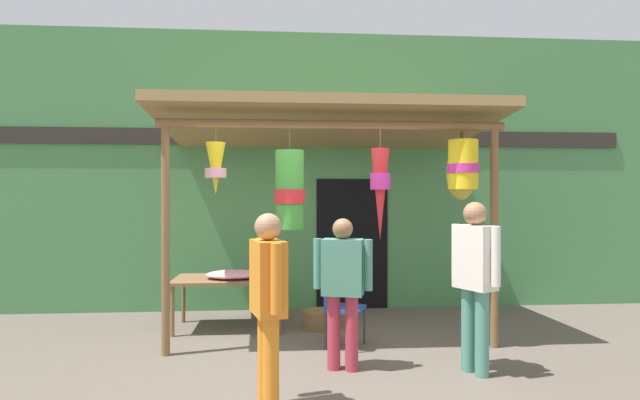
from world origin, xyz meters
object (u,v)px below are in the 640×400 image
vendor_in_orange (268,296)px  customer_foreground (343,281)px  folding_chair (339,303)px  shopper_by_bananas (475,272)px  flower_heap_on_table (235,274)px  wicker_basket_by_table (320,319)px  display_table (229,282)px

vendor_in_orange → customer_foreground: 1.19m
vendor_in_orange → folding_chair: bearing=66.2°
folding_chair → shopper_by_bananas: shopper_by_bananas is taller
flower_heap_on_table → wicker_basket_by_table: bearing=-0.9°
folding_chair → shopper_by_bananas: bearing=-39.9°
display_table → flower_heap_on_table: flower_heap_on_table is taller
folding_chair → customer_foreground: bearing=-94.1°
shopper_by_bananas → customer_foreground: bearing=170.6°
folding_chair → wicker_basket_by_table: folding_chair is taller
customer_foreground → shopper_by_bananas: bearing=-9.4°
customer_foreground → display_table: bearing=126.8°
flower_heap_on_table → vendor_in_orange: vendor_in_orange is taller
flower_heap_on_table → folding_chair: folding_chair is taller
folding_chair → vendor_in_orange: size_ratio=0.53×
display_table → flower_heap_on_table: 0.17m
folding_chair → shopper_by_bananas: 1.65m
folding_chair → customer_foreground: customer_foreground is taller
wicker_basket_by_table → shopper_by_bananas: shopper_by_bananas is taller
display_table → vendor_in_orange: (0.57, -2.68, 0.33)m
shopper_by_bananas → flower_heap_on_table: bearing=143.2°
folding_chair → vendor_in_orange: vendor_in_orange is taller
display_table → shopper_by_bananas: 3.23m
wicker_basket_by_table → shopper_by_bananas: size_ratio=0.27×
flower_heap_on_table → shopper_by_bananas: shopper_by_bananas is taller
folding_chair → vendor_in_orange: (-0.78, -1.76, 0.43)m
flower_heap_on_table → vendor_in_orange: (0.48, -2.60, 0.22)m
folding_chair → wicker_basket_by_table: size_ratio=1.83×
display_table → folding_chair: bearing=-34.3°
vendor_in_orange → customer_foreground: (0.72, 0.95, -0.05)m
wicker_basket_by_table → customer_foreground: (0.09, -1.62, 0.77)m
folding_chair → customer_foreground: (-0.06, -0.80, 0.38)m
wicker_basket_by_table → shopper_by_bananas: (1.36, -1.83, 0.88)m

